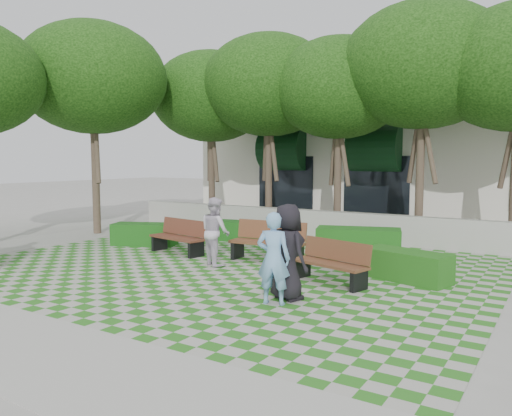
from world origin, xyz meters
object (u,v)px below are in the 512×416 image
Objects in this scene: hedge_midright at (358,242)px; hedge_west at (145,234)px; person_dark at (288,252)px; person_white at (215,231)px; hedge_east at (406,266)px; bench_east at (331,263)px; hedge_midleft at (242,231)px; bench_west at (179,237)px; bench_mid at (268,242)px; person_blue at (273,258)px.

hedge_west is at bearing -164.04° from hedge_midright.
person_dark reaches higher than hedge_midright.
person_dark reaches higher than person_white.
hedge_east is 7.89m from hedge_west.
bench_east is 1.01× the size of hedge_midleft.
bench_west is at bearing 7.76° from person_white.
hedge_midright is at bearing 41.34° from bench_mid.
person_blue is (-0.26, -1.93, 0.40)m from bench_east.
person_dark reaches higher than bench_west.
person_white reaches higher than hedge_midright.
person_dark is (-1.44, -2.60, 0.56)m from hedge_east.
person_dark reaches higher than hedge_midleft.
bench_west is 0.99× the size of hedge_west.
bench_mid is 3.54m from hedge_east.
bench_west is 1.92m from person_white.
bench_east reaches higher than hedge_west.
bench_west is at bearing -95.86° from hedge_midleft.
bench_mid is 3.81m from person_blue.
person_blue is at bearing 172.50° from person_white.
hedge_midleft is at bearing 131.45° from bench_mid.
hedge_midright is 6.31m from hedge_west.
bench_west is 0.85× the size of hedge_midright.
person_white is (-3.12, 0.19, 0.40)m from bench_east.
bench_east is 0.91× the size of bench_mid.
bench_east reaches higher than hedge_midright.
hedge_midright is at bearing -101.53° from person_blue.
hedge_midright is at bearing 15.96° from hedge_west.
hedge_midleft is 6.72m from person_dark.
hedge_east is 3.03m from person_dark.
bench_west is 1.05× the size of person_dark.
bench_west is at bearing -14.41° from hedge_west.
hedge_west is at bearing 174.91° from bench_mid.
bench_west is 1.02× the size of hedge_east.
bench_east is 6.77m from hedge_west.
person_blue is at bearing -21.24° from bench_west.
bench_mid is 3.52m from person_dark.
person_blue reaches higher than hedge_west.
bench_mid reaches higher than hedge_midright.
hedge_midright is at bearing -62.54° from person_dark.
person_dark is at bearing -118.98° from hedge_east.
hedge_midleft is 1.01× the size of person_dark.
hedge_west is at bearing -1.00° from person_dark.
bench_west reaches higher than hedge_east.
bench_west is 5.42m from person_blue.
hedge_west is (-6.07, -1.74, -0.05)m from hedge_midright.
hedge_west is 3.73m from person_white.
bench_east is 3.11m from hedge_midright.
person_dark is at bearing -17.07° from bench_west.
bench_mid is 4.35m from hedge_west.
hedge_east is 2.68m from hedge_midright.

